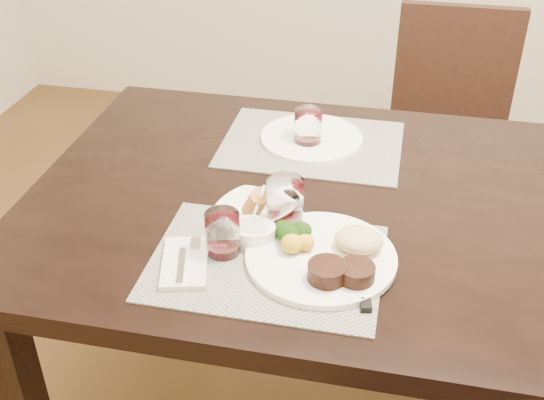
% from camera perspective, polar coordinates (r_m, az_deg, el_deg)
% --- Properties ---
extents(dining_table, '(2.00, 1.00, 0.75)m').
position_cam_1_polar(dining_table, '(1.61, 15.49, -3.57)').
color(dining_table, black).
rests_on(dining_table, ground).
extents(chair_far, '(0.42, 0.42, 0.90)m').
position_cam_1_polar(chair_far, '(2.50, 14.54, 6.04)').
color(chair_far, black).
rests_on(chair_far, ground).
extents(placemat_near, '(0.46, 0.34, 0.00)m').
position_cam_1_polar(placemat_near, '(1.37, -0.48, -5.23)').
color(placemat_near, gray).
rests_on(placemat_near, dining_table).
extents(placemat_far, '(0.46, 0.34, 0.00)m').
position_cam_1_polar(placemat_far, '(1.78, 3.33, 4.68)').
color(placemat_far, gray).
rests_on(placemat_far, dining_table).
extents(dinner_plate, '(0.30, 0.30, 0.05)m').
position_cam_1_polar(dinner_plate, '(1.36, 4.71, -4.61)').
color(dinner_plate, white).
rests_on(dinner_plate, placemat_near).
extents(napkin_fork, '(0.12, 0.17, 0.02)m').
position_cam_1_polar(napkin_fork, '(1.36, -7.31, -5.21)').
color(napkin_fork, silver).
rests_on(napkin_fork, placemat_near).
extents(steak_knife, '(0.05, 0.24, 0.01)m').
position_cam_1_polar(steak_knife, '(1.32, 7.80, -6.89)').
color(steak_knife, white).
rests_on(steak_knife, placemat_near).
extents(cracker_bowl, '(0.19, 0.19, 0.07)m').
position_cam_1_polar(cracker_bowl, '(1.48, -1.70, -0.94)').
color(cracker_bowl, white).
rests_on(cracker_bowl, placemat_near).
extents(sauce_ramekin, '(0.10, 0.15, 0.08)m').
position_cam_1_polar(sauce_ramekin, '(1.41, -1.68, -2.71)').
color(sauce_ramekin, white).
rests_on(sauce_ramekin, placemat_near).
extents(wine_glass_near, '(0.08, 0.08, 0.11)m').
position_cam_1_polar(wine_glass_near, '(1.44, 1.10, -0.41)').
color(wine_glass_near, white).
rests_on(wine_glass_near, placemat_near).
extents(far_plate, '(0.27, 0.27, 0.01)m').
position_cam_1_polar(far_plate, '(1.80, 3.33, 5.20)').
color(far_plate, white).
rests_on(far_plate, placemat_far).
extents(wine_glass_far, '(0.07, 0.07, 0.10)m').
position_cam_1_polar(wine_glass_far, '(1.76, 3.03, 5.90)').
color(wine_glass_far, white).
rests_on(wine_glass_far, placemat_far).
extents(wine_glass_side, '(0.07, 0.07, 0.10)m').
position_cam_1_polar(wine_glass_side, '(1.37, -4.14, -3.03)').
color(wine_glass_side, white).
rests_on(wine_glass_side, dining_table).
extents(salt_cellar, '(0.05, 0.05, 0.02)m').
position_cam_1_polar(salt_cellar, '(1.55, 0.08, 0.38)').
color(salt_cellar, white).
rests_on(salt_cellar, dining_table).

